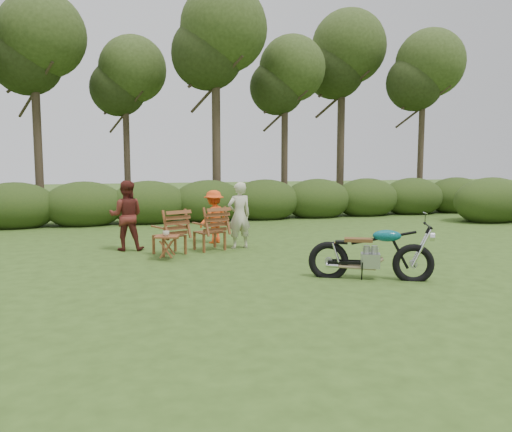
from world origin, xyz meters
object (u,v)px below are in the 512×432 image
object	(u,v)px
lawn_chair_right	(210,250)
cup	(166,233)
side_table	(167,248)
adult_a	(239,248)
child	(214,243)
adult_b	(127,250)
motorcycle	(370,279)
lawn_chair_left	(170,254)

from	to	relation	value
lawn_chair_right	cup	distance (m)	1.53
cup	side_table	bearing A→B (deg)	58.00
adult_a	child	distance (m)	0.99
adult_a	side_table	bearing A→B (deg)	19.02
adult_b	adult_a	bearing A→B (deg)	178.69
adult_a	lawn_chair_right	bearing A→B (deg)	-6.30
motorcycle	cup	distance (m)	4.15
lawn_chair_right	adult_a	bearing A→B (deg)	164.41
cup	adult_b	bearing A→B (deg)	116.31
motorcycle	adult_b	size ratio (longest dim) A/B	1.26
lawn_chair_right	side_table	size ratio (longest dim) A/B	1.98
lawn_chair_left	adult_b	distance (m)	1.15
motorcycle	adult_a	xyz separation A→B (m)	(-1.34, 3.60, 0.00)
side_table	adult_a	world-z (taller)	adult_a
lawn_chair_right	adult_b	world-z (taller)	adult_b
adult_a	adult_b	xyz separation A→B (m)	(-2.50, 0.50, 0.00)
side_table	child	distance (m)	2.28
cup	adult_a	world-z (taller)	adult_a
side_table	child	size ratio (longest dim) A/B	0.38
cup	child	world-z (taller)	child
side_table	adult_a	bearing A→B (deg)	26.90
lawn_chair_left	child	size ratio (longest dim) A/B	0.75
side_table	child	bearing A→B (deg)	52.79
child	lawn_chair_right	bearing A→B (deg)	40.18
cup	adult_a	distance (m)	2.10
side_table	cup	distance (m)	0.31
adult_b	side_table	bearing A→B (deg)	127.68
lawn_chair_left	adult_b	xyz separation A→B (m)	(-0.86, 0.77, 0.00)
lawn_chair_right	adult_a	size ratio (longest dim) A/B	0.64
adult_b	child	xyz separation A→B (m)	(2.11, 0.41, 0.00)
child	motorcycle	bearing A→B (deg)	79.70
motorcycle	child	world-z (taller)	child
lawn_chair_right	lawn_chair_left	xyz separation A→B (m)	(-0.94, -0.25, 0.00)
motorcycle	cup	world-z (taller)	cup
motorcycle	lawn_chair_left	xyz separation A→B (m)	(-2.99, 3.33, 0.00)
motorcycle	lawn_chair_right	world-z (taller)	motorcycle
lawn_chair_left	cup	bearing A→B (deg)	56.40
motorcycle	adult_b	xyz separation A→B (m)	(-3.85, 4.10, 0.00)
lawn_chair_left	adult_b	world-z (taller)	adult_b
side_table	lawn_chair_left	bearing A→B (deg)	78.75
motorcycle	child	xyz separation A→B (m)	(-1.74, 4.50, 0.00)
lawn_chair_left	cup	world-z (taller)	cup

